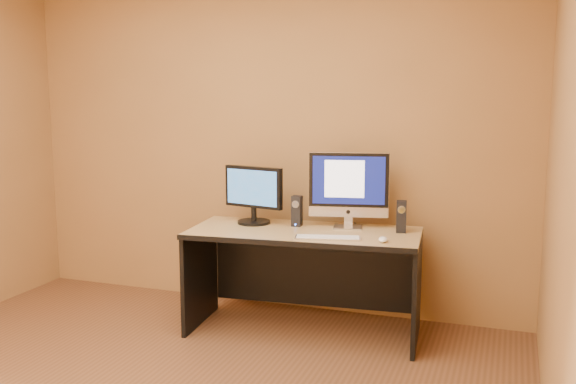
# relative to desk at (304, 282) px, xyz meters

# --- Properties ---
(walls) EXTENTS (4.00, 4.00, 2.60)m
(walls) POSITION_rel_desk_xyz_m (-0.47, -1.49, 0.94)
(walls) COLOR olive
(walls) RESTS_ON ground
(desk) EXTENTS (1.61, 0.81, 0.72)m
(desk) POSITION_rel_desk_xyz_m (0.00, 0.00, 0.00)
(desk) COLOR tan
(desk) RESTS_ON ground
(imac) EXTENTS (0.58, 0.31, 0.54)m
(imac) POSITION_rel_desk_xyz_m (0.26, 0.20, 0.63)
(imac) COLOR #B0B0B5
(imac) RESTS_ON desk
(second_monitor) EXTENTS (0.50, 0.32, 0.41)m
(second_monitor) POSITION_rel_desk_xyz_m (-0.41, 0.12, 0.56)
(second_monitor) COLOR black
(second_monitor) RESTS_ON desk
(speaker_left) EXTENTS (0.07, 0.07, 0.21)m
(speaker_left) POSITION_rel_desk_xyz_m (-0.10, 0.13, 0.47)
(speaker_left) COLOR black
(speaker_left) RESTS_ON desk
(speaker_right) EXTENTS (0.08, 0.08, 0.21)m
(speaker_right) POSITION_rel_desk_xyz_m (0.63, 0.17, 0.47)
(speaker_right) COLOR black
(speaker_right) RESTS_ON desk
(keyboard) EXTENTS (0.43, 0.21, 0.02)m
(keyboard) POSITION_rel_desk_xyz_m (0.22, -0.18, 0.37)
(keyboard) COLOR silver
(keyboard) RESTS_ON desk
(mouse) EXTENTS (0.07, 0.11, 0.04)m
(mouse) POSITION_rel_desk_xyz_m (0.57, -0.15, 0.38)
(mouse) COLOR white
(mouse) RESTS_ON desk
(cable_a) EXTENTS (0.09, 0.20, 0.01)m
(cable_a) POSITION_rel_desk_xyz_m (0.31, 0.26, 0.36)
(cable_a) COLOR black
(cable_a) RESTS_ON desk
(cable_b) EXTENTS (0.04, 0.17, 0.01)m
(cable_b) POSITION_rel_desk_xyz_m (0.22, 0.30, 0.36)
(cable_b) COLOR black
(cable_b) RESTS_ON desk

